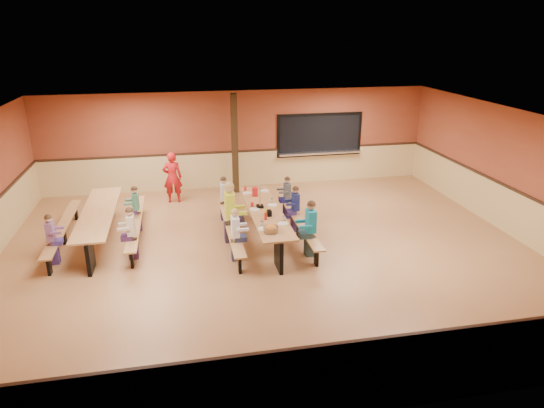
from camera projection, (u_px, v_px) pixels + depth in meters
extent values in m
plane|color=#925D37|center=(269.00, 253.00, 10.96)|extent=(12.00, 12.00, 0.00)
cube|color=brown|center=(239.00, 140.00, 15.04)|extent=(12.00, 0.04, 3.00)
cube|color=brown|center=(348.00, 319.00, 5.84)|extent=(12.00, 0.04, 3.00)
cube|color=brown|center=(516.00, 174.00, 11.54)|extent=(0.04, 10.00, 3.00)
cube|color=white|center=(269.00, 121.00, 9.92)|extent=(12.00, 10.00, 0.04)
cube|color=black|center=(320.00, 135.00, 15.48)|extent=(2.60, 0.06, 1.20)
cube|color=silver|center=(320.00, 153.00, 15.59)|extent=(2.70, 0.28, 0.06)
cube|color=black|center=(235.00, 144.00, 14.46)|extent=(0.18, 0.18, 3.00)
cube|color=#AB7443|center=(265.00, 211.00, 11.42)|extent=(0.75, 3.60, 0.04)
cube|color=black|center=(279.00, 254.00, 10.12)|extent=(0.08, 0.60, 0.70)
cube|color=black|center=(255.00, 203.00, 12.98)|extent=(0.08, 0.60, 0.70)
cube|color=#AB7443|center=(231.00, 225.00, 11.37)|extent=(0.26, 3.60, 0.04)
cube|color=black|center=(231.00, 234.00, 11.45)|extent=(0.06, 0.18, 0.41)
cube|color=#AB7443|center=(299.00, 220.00, 11.67)|extent=(0.26, 3.60, 0.04)
cube|color=black|center=(299.00, 228.00, 11.75)|extent=(0.06, 0.18, 0.41)
cube|color=#AB7443|center=(98.00, 212.00, 11.34)|extent=(0.75, 3.60, 0.04)
cube|color=black|center=(90.00, 255.00, 10.05)|extent=(0.08, 0.60, 0.70)
cube|color=black|center=(108.00, 205.00, 12.90)|extent=(0.08, 0.60, 0.70)
cube|color=#AB7443|center=(63.00, 226.00, 11.29)|extent=(0.26, 3.60, 0.04)
cube|color=black|center=(64.00, 235.00, 11.37)|extent=(0.06, 0.18, 0.41)
cube|color=#AB7443|center=(136.00, 221.00, 11.59)|extent=(0.26, 3.60, 0.04)
cube|color=black|center=(137.00, 230.00, 11.67)|extent=(0.06, 0.18, 0.41)
imported|color=red|center=(172.00, 177.00, 13.87)|extent=(0.54, 0.36, 1.49)
cylinder|color=red|center=(255.00, 192.00, 12.33)|extent=(0.16, 0.16, 0.22)
cube|color=black|center=(269.00, 213.00, 11.06)|extent=(0.10, 0.14, 0.13)
cylinder|color=yellow|center=(265.00, 213.00, 11.02)|extent=(0.06, 0.06, 0.17)
cylinder|color=#B2140F|center=(266.00, 216.00, 10.82)|extent=(0.06, 0.06, 0.17)
cube|color=black|center=(260.00, 206.00, 11.58)|extent=(0.16, 0.16, 0.06)
cube|color=#AB7443|center=(260.00, 195.00, 11.48)|extent=(0.02, 0.09, 0.50)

